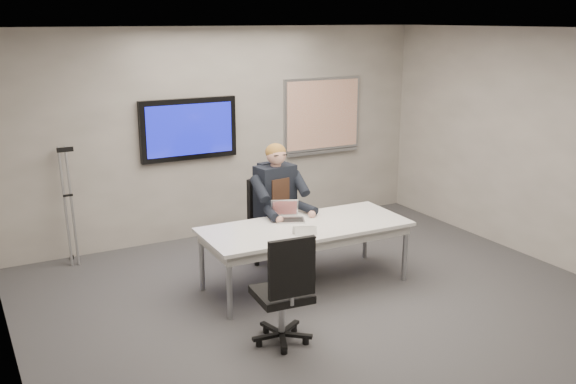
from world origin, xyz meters
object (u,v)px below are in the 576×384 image
office_chair_far (271,237)px  seated_person (283,221)px  laptop (288,215)px  conference_table (305,232)px  office_chair_near (284,310)px

office_chair_far → seated_person: seated_person is taller
office_chair_far → seated_person: bearing=-110.6°
office_chair_far → seated_person: size_ratio=0.71×
seated_person → laptop: seated_person is taller
office_chair_far → laptop: office_chair_far is taller
office_chair_far → laptop: (-0.06, -0.53, 0.43)m
conference_table → office_chair_near: size_ratio=2.14×
office_chair_far → laptop: bearing=-120.8°
conference_table → office_chair_near: 1.40m
seated_person → laptop: size_ratio=3.76×
conference_table → office_chair_far: bearing=92.6°
seated_person → laptop: (-0.08, -0.26, 0.16)m
laptop → seated_person: bearing=98.1°
conference_table → laptop: laptop is taller
laptop → conference_table: bearing=-50.4°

